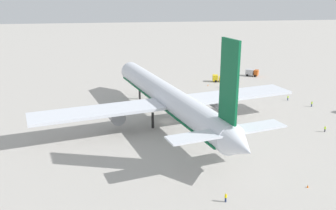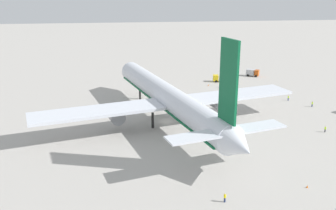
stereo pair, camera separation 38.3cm
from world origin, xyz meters
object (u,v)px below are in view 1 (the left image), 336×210
ground_worker_4 (288,98)px  traffic_cone_1 (208,85)px  service_truck_3 (220,78)px  ground_worker_3 (325,129)px  service_truck_0 (252,72)px  ground_worker_2 (312,104)px  ground_worker_5 (222,86)px  ground_worker_0 (226,197)px  airliner (168,98)px  traffic_cone_0 (308,186)px

ground_worker_4 → traffic_cone_1: ground_worker_4 is taller
service_truck_3 → ground_worker_3: 56.44m
service_truck_0 → ground_worker_3: 62.76m
service_truck_3 → ground_worker_2: (-34.89, -19.35, -0.45)m
ground_worker_5 → traffic_cone_1: (3.88, 4.29, -0.55)m
ground_worker_0 → ground_worker_3: size_ratio=1.06×
service_truck_3 → ground_worker_4: bearing=-151.3°
ground_worker_2 → ground_worker_4: (7.46, 4.31, -0.05)m
airliner → service_truck_3: (43.02, -26.78, -5.94)m
service_truck_0 → service_truck_3: 17.30m
traffic_cone_1 → service_truck_3: bearing=-49.9°
ground_worker_4 → traffic_cone_1: bearing=43.9°
ground_worker_3 → traffic_cone_1: size_ratio=2.92×
traffic_cone_0 → ground_worker_4: bearing=-21.6°
ground_worker_4 → traffic_cone_1: (22.14, 21.31, -0.56)m
service_truck_0 → traffic_cone_0: 90.73m
airliner → traffic_cone_0: 43.50m
traffic_cone_0 → ground_worker_5: bearing=-3.2°
airliner → service_truck_0: bearing=-40.0°
ground_worker_3 → traffic_cone_0: size_ratio=2.92×
service_truck_3 → ground_worker_5: size_ratio=4.20×
airliner → traffic_cone_1: size_ratio=140.31×
service_truck_3 → ground_worker_0: 86.12m
ground_worker_4 → traffic_cone_0: size_ratio=2.98×
service_truck_3 → ground_worker_5: bearing=167.8°
service_truck_3 → ground_worker_4: service_truck_3 is taller
ground_worker_5 → ground_worker_3: bearing=-163.0°
airliner → ground_worker_0: size_ratio=45.17×
airliner → service_truck_3: airliner is taller
ground_worker_2 → ground_worker_3: (-20.25, 7.28, -0.07)m
ground_worker_0 → ground_worker_2: size_ratio=0.99×
ground_worker_0 → traffic_cone_0: ground_worker_0 is taller
ground_worker_5 → traffic_cone_1: ground_worker_5 is taller
airliner → ground_worker_5: size_ratio=47.45×
service_truck_3 → airliner: bearing=148.1°
airliner → ground_worker_3: bearing=-107.3°
ground_worker_3 → ground_worker_4: (27.71, -2.96, 0.02)m
ground_worker_4 → service_truck_3: bearing=28.7°
airliner → ground_worker_2: 47.28m
ground_worker_0 → ground_worker_5: size_ratio=1.05×
ground_worker_3 → ground_worker_2: bearing=-19.8°
service_truck_3 → traffic_cone_0: (-80.59, 6.00, -1.05)m
ground_worker_3 → traffic_cone_1: ground_worker_3 is taller
service_truck_0 → ground_worker_5: (-16.68, 17.56, -0.75)m
ground_worker_4 → traffic_cone_0: (-53.17, 21.04, -0.56)m
ground_worker_3 → traffic_cone_0: (-25.45, 18.07, -0.54)m
ground_worker_2 → traffic_cone_0: ground_worker_2 is taller
service_truck_3 → ground_worker_5: 9.39m
service_truck_3 → traffic_cone_0: 80.82m
ground_worker_2 → traffic_cone_1: bearing=40.9°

